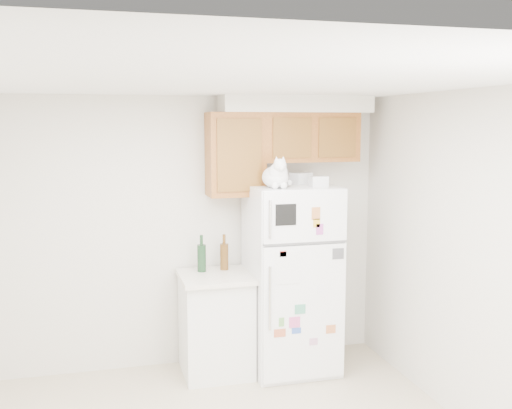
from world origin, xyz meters
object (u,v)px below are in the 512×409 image
object	(u,v)px
cat	(276,176)
bottle_amber	(224,252)
base_counter	(216,323)
refrigerator	(291,278)
storage_box_front	(319,181)
bottle_green	(202,253)
storage_box_back	(301,178)

from	to	relation	value
cat	bottle_amber	xyz separation A→B (m)	(-0.39, 0.35, -0.72)
base_counter	cat	world-z (taller)	cat
refrigerator	storage_box_front	xyz separation A→B (m)	(0.21, -0.11, 0.89)
bottle_green	cat	bearing A→B (deg)	-29.02
bottle_amber	storage_box_front	bearing A→B (deg)	-22.36
refrigerator	storage_box_back	xyz separation A→B (m)	(0.14, 0.17, 0.90)
bottle_green	refrigerator	bearing A→B (deg)	-13.80
refrigerator	storage_box_front	size ratio (longest dim) A/B	11.33
bottle_green	storage_box_front	bearing A→B (deg)	-17.14
refrigerator	bottle_green	xyz separation A→B (m)	(-0.79, 0.19, 0.24)
storage_box_back	storage_box_front	size ratio (longest dim) A/B	1.20
storage_box_front	base_counter	bearing A→B (deg)	167.70
storage_box_back	bottle_amber	bearing A→B (deg)	153.17
storage_box_front	bottle_green	xyz separation A→B (m)	(-1.00, 0.31, -0.66)
storage_box_front	bottle_amber	world-z (taller)	storage_box_front
cat	storage_box_back	bearing A→B (deg)	42.89
storage_box_back	bottle_amber	distance (m)	0.98
cat	storage_box_front	size ratio (longest dim) A/B	2.68
storage_box_back	storage_box_front	world-z (taller)	storage_box_back
refrigerator	storage_box_back	bearing A→B (deg)	50.15
bottle_green	bottle_amber	bearing A→B (deg)	4.23
storage_box_back	bottle_amber	size ratio (longest dim) A/B	0.55
refrigerator	storage_box_back	world-z (taller)	storage_box_back
storage_box_back	bottle_green	bearing A→B (deg)	154.91
storage_box_front	bottle_green	size ratio (longest dim) A/B	0.45
storage_box_front	bottle_amber	xyz separation A→B (m)	(-0.79, 0.32, -0.66)
base_counter	storage_box_front	xyz separation A→B (m)	(0.90, -0.19, 1.28)
cat	storage_box_back	distance (m)	0.45
refrigerator	bottle_amber	xyz separation A→B (m)	(-0.58, 0.21, 0.23)
storage_box_front	bottle_green	bearing A→B (deg)	162.35
storage_box_front	bottle_amber	size ratio (longest dim) A/B	0.46
refrigerator	bottle_amber	distance (m)	0.66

